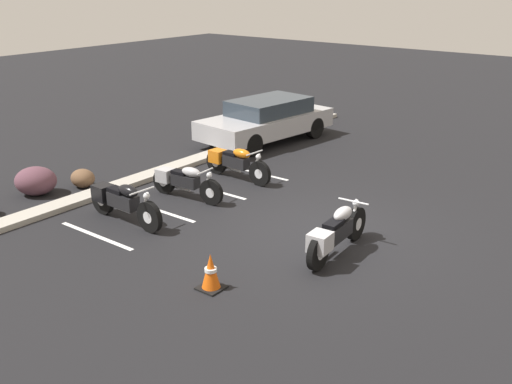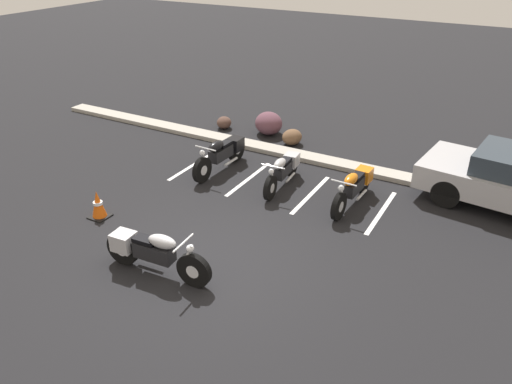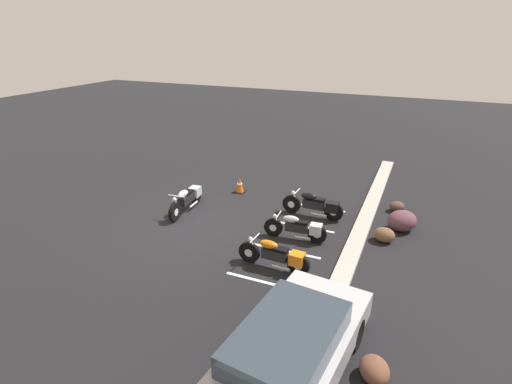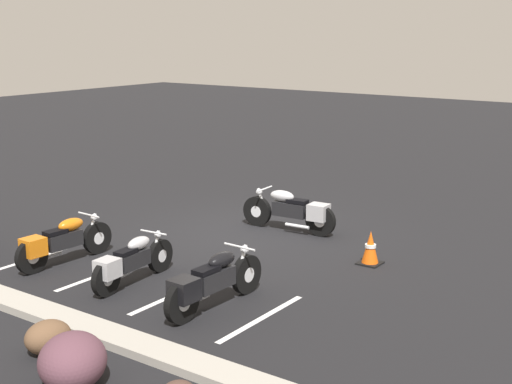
{
  "view_description": "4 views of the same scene",
  "coord_description": "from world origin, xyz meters",
  "px_view_note": "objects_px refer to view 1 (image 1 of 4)",
  "views": [
    {
      "loc": [
        -9.32,
        -5.57,
        4.8
      ],
      "look_at": [
        -0.71,
        1.11,
        0.82
      ],
      "focal_mm": 42.0,
      "sensor_mm": 36.0,
      "label": 1
    },
    {
      "loc": [
        4.45,
        -6.12,
        5.46
      ],
      "look_at": [
        0.05,
        1.69,
        0.74
      ],
      "focal_mm": 35.0,
      "sensor_mm": 36.0,
      "label": 2
    },
    {
      "loc": [
        10.14,
        6.63,
        6.02
      ],
      "look_at": [
        -1.29,
        1.69,
        0.88
      ],
      "focal_mm": 28.0,
      "sensor_mm": 36.0,
      "label": 3
    },
    {
      "loc": [
        -8.42,
        11.43,
        4.17
      ],
      "look_at": [
        -0.65,
        0.53,
        1.07
      ],
      "focal_mm": 50.0,
      "sensor_mm": 36.0,
      "label": 4
    }
  ],
  "objects_px": {
    "parked_bike_2": "(234,162)",
    "landscape_rock_0": "(36,181)",
    "landscape_rock_3": "(217,131)",
    "motorcycle_silver_featured": "(336,233)",
    "car_silver": "(267,119)",
    "parked_bike_0": "(121,201)",
    "landscape_rock_2": "(83,178)",
    "parked_bike_1": "(183,181)",
    "traffic_cone": "(211,272)"
  },
  "relations": [
    {
      "from": "landscape_rock_0",
      "to": "traffic_cone",
      "type": "relative_size",
      "value": 1.53
    },
    {
      "from": "landscape_rock_3",
      "to": "landscape_rock_2",
      "type": "bearing_deg",
      "value": -175.02
    },
    {
      "from": "motorcycle_silver_featured",
      "to": "traffic_cone",
      "type": "bearing_deg",
      "value": 153.17
    },
    {
      "from": "traffic_cone",
      "to": "parked_bike_0",
      "type": "bearing_deg",
      "value": 73.43
    },
    {
      "from": "parked_bike_2",
      "to": "landscape_rock_2",
      "type": "height_order",
      "value": "parked_bike_2"
    },
    {
      "from": "landscape_rock_3",
      "to": "traffic_cone",
      "type": "relative_size",
      "value": 1.05
    },
    {
      "from": "motorcycle_silver_featured",
      "to": "landscape_rock_0",
      "type": "height_order",
      "value": "motorcycle_silver_featured"
    },
    {
      "from": "parked_bike_2",
      "to": "landscape_rock_0",
      "type": "distance_m",
      "value": 4.68
    },
    {
      "from": "parked_bike_2",
      "to": "landscape_rock_0",
      "type": "bearing_deg",
      "value": -125.25
    },
    {
      "from": "parked_bike_0",
      "to": "parked_bike_2",
      "type": "height_order",
      "value": "parked_bike_0"
    },
    {
      "from": "parked_bike_0",
      "to": "landscape_rock_0",
      "type": "height_order",
      "value": "parked_bike_0"
    },
    {
      "from": "landscape_rock_0",
      "to": "landscape_rock_3",
      "type": "height_order",
      "value": "landscape_rock_0"
    },
    {
      "from": "parked_bike_2",
      "to": "landscape_rock_0",
      "type": "relative_size",
      "value": 2.17
    },
    {
      "from": "parked_bike_1",
      "to": "landscape_rock_2",
      "type": "distance_m",
      "value": 2.61
    },
    {
      "from": "landscape_rock_2",
      "to": "traffic_cone",
      "type": "xyz_separation_m",
      "value": [
        -1.81,
        -5.71,
        0.07
      ]
    },
    {
      "from": "landscape_rock_3",
      "to": "motorcycle_silver_featured",
      "type": "bearing_deg",
      "value": -124.67
    },
    {
      "from": "parked_bike_0",
      "to": "parked_bike_1",
      "type": "bearing_deg",
      "value": 90.41
    },
    {
      "from": "landscape_rock_2",
      "to": "landscape_rock_3",
      "type": "height_order",
      "value": "same"
    },
    {
      "from": "parked_bike_1",
      "to": "car_silver",
      "type": "height_order",
      "value": "car_silver"
    },
    {
      "from": "parked_bike_1",
      "to": "traffic_cone",
      "type": "bearing_deg",
      "value": -44.54
    },
    {
      "from": "parked_bike_0",
      "to": "parked_bike_2",
      "type": "distance_m",
      "value": 3.52
    },
    {
      "from": "motorcycle_silver_featured",
      "to": "parked_bike_0",
      "type": "relative_size",
      "value": 1.01
    },
    {
      "from": "motorcycle_silver_featured",
      "to": "landscape_rock_2",
      "type": "height_order",
      "value": "motorcycle_silver_featured"
    },
    {
      "from": "parked_bike_0",
      "to": "landscape_rock_3",
      "type": "distance_m",
      "value": 6.85
    },
    {
      "from": "landscape_rock_0",
      "to": "landscape_rock_2",
      "type": "distance_m",
      "value": 1.07
    },
    {
      "from": "parked_bike_1",
      "to": "motorcycle_silver_featured",
      "type": "bearing_deg",
      "value": -10.96
    },
    {
      "from": "parked_bike_2",
      "to": "landscape_rock_2",
      "type": "relative_size",
      "value": 3.27
    },
    {
      "from": "parked_bike_1",
      "to": "landscape_rock_0",
      "type": "relative_size",
      "value": 2.07
    },
    {
      "from": "landscape_rock_3",
      "to": "parked_bike_1",
      "type": "bearing_deg",
      "value": -146.99
    },
    {
      "from": "motorcycle_silver_featured",
      "to": "parked_bike_0",
      "type": "xyz_separation_m",
      "value": [
        -1.28,
        4.29,
        -0.0
      ]
    },
    {
      "from": "motorcycle_silver_featured",
      "to": "car_silver",
      "type": "distance_m",
      "value": 7.97
    },
    {
      "from": "traffic_cone",
      "to": "landscape_rock_0",
      "type": "bearing_deg",
      "value": 82.31
    },
    {
      "from": "motorcycle_silver_featured",
      "to": "landscape_rock_2",
      "type": "relative_size",
      "value": 3.44
    },
    {
      "from": "landscape_rock_0",
      "to": "landscape_rock_3",
      "type": "xyz_separation_m",
      "value": [
        6.38,
        0.05,
        -0.11
      ]
    },
    {
      "from": "parked_bike_1",
      "to": "landscape_rock_2",
      "type": "xyz_separation_m",
      "value": [
        -0.94,
        2.43,
        -0.19
      ]
    },
    {
      "from": "car_silver",
      "to": "landscape_rock_2",
      "type": "xyz_separation_m",
      "value": [
        -6.03,
        0.97,
        -0.46
      ]
    },
    {
      "from": "motorcycle_silver_featured",
      "to": "landscape_rock_2",
      "type": "bearing_deg",
      "value": 90.08
    },
    {
      "from": "parked_bike_2",
      "to": "parked_bike_0",
      "type": "bearing_deg",
      "value": -88.51
    },
    {
      "from": "car_silver",
      "to": "traffic_cone",
      "type": "height_order",
      "value": "car_silver"
    },
    {
      "from": "motorcycle_silver_featured",
      "to": "parked_bike_1",
      "type": "bearing_deg",
      "value": 79.73
    },
    {
      "from": "parked_bike_1",
      "to": "car_silver",
      "type": "bearing_deg",
      "value": 101.44
    },
    {
      "from": "parked_bike_1",
      "to": "landscape_rock_0",
      "type": "bearing_deg",
      "value": -150.68
    },
    {
      "from": "car_silver",
      "to": "parked_bike_2",
      "type": "bearing_deg",
      "value": 30.7
    },
    {
      "from": "motorcycle_silver_featured",
      "to": "landscape_rock_0",
      "type": "bearing_deg",
      "value": 97.6
    },
    {
      "from": "landscape_rock_0",
      "to": "landscape_rock_2",
      "type": "xyz_separation_m",
      "value": [
        0.98,
        -0.42,
        -0.11
      ]
    },
    {
      "from": "landscape_rock_2",
      "to": "parked_bike_0",
      "type": "bearing_deg",
      "value": -108.9
    },
    {
      "from": "motorcycle_silver_featured",
      "to": "car_silver",
      "type": "height_order",
      "value": "car_silver"
    },
    {
      "from": "parked_bike_0",
      "to": "landscape_rock_2",
      "type": "height_order",
      "value": "parked_bike_0"
    },
    {
      "from": "parked_bike_1",
      "to": "landscape_rock_3",
      "type": "relative_size",
      "value": 3.0
    },
    {
      "from": "landscape_rock_0",
      "to": "parked_bike_0",
      "type": "bearing_deg",
      "value": -86.67
    }
  ]
}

